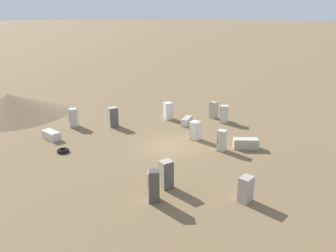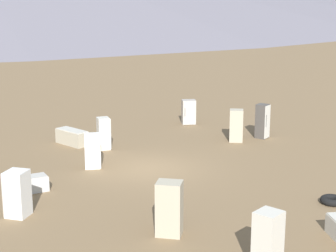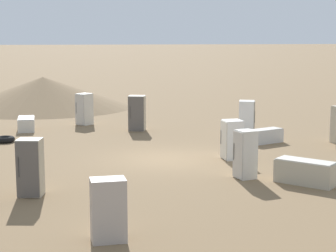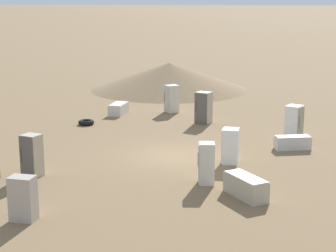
{
  "view_description": "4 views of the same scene",
  "coord_description": "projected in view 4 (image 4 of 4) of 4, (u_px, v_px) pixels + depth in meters",
  "views": [
    {
      "loc": [
        -18.64,
        -14.23,
        9.68
      ],
      "look_at": [
        0.26,
        0.38,
        1.48
      ],
      "focal_mm": 35.0,
      "sensor_mm": 36.0,
      "label": 1
    },
    {
      "loc": [
        4.03,
        23.18,
        7.5
      ],
      "look_at": [
        -1.09,
        -1.3,
        1.57
      ],
      "focal_mm": 60.0,
      "sensor_mm": 36.0,
      "label": 2
    },
    {
      "loc": [
        -5.98,
        -20.06,
        4.51
      ],
      "look_at": [
        -0.02,
        -0.41,
        1.34
      ],
      "focal_mm": 60.0,
      "sensor_mm": 36.0,
      "label": 3
    },
    {
      "loc": [
        3.32,
        -23.8,
        6.89
      ],
      "look_at": [
        -0.55,
        1.24,
        1.07
      ],
      "focal_mm": 60.0,
      "sensor_mm": 36.0,
      "label": 4
    }
  ],
  "objects": [
    {
      "name": "ground_plane",
      "position": [
        176.0,
        156.0,
        24.96
      ],
      "size": [
        1000.0,
        1000.0,
        0.0
      ],
      "primitive_type": "plane",
      "color": "brown"
    },
    {
      "name": "dirt_mound",
      "position": [
        169.0,
        76.0,
        42.81
      ],
      "size": [
        11.97,
        11.97,
        2.04
      ],
      "color": "#7F6647",
      "rests_on": "ground_plane"
    },
    {
      "name": "discarded_fridge_0",
      "position": [
        206.0,
        163.0,
        21.08
      ],
      "size": [
        0.68,
        0.67,
        1.6
      ],
      "rotation": [
        0.0,
        0.0,
        1.7
      ],
      "color": "beige",
      "rests_on": "ground_plane"
    },
    {
      "name": "discarded_fridge_1",
      "position": [
        293.0,
        143.0,
        26.04
      ],
      "size": [
        1.75,
        1.07,
        0.62
      ],
      "rotation": [
        0.0,
        0.0,
        1.86
      ],
      "color": "silver",
      "rests_on": "ground_plane"
    },
    {
      "name": "discarded_fridge_4",
      "position": [
        32.0,
        156.0,
        21.98
      ],
      "size": [
        0.84,
        0.83,
        1.68
      ],
      "rotation": [
        0.0,
        0.0,
        2.82
      ],
      "color": "#B2A88E",
      "rests_on": "ground_plane"
    },
    {
      "name": "discarded_fridge_5",
      "position": [
        230.0,
        146.0,
        23.74
      ],
      "size": [
        0.73,
        0.74,
        1.5
      ],
      "rotation": [
        0.0,
        0.0,
        1.52
      ],
      "color": "white",
      "rests_on": "ground_plane"
    },
    {
      "name": "discarded_fridge_6",
      "position": [
        246.0,
        187.0,
        19.75
      ],
      "size": [
        1.66,
        1.92,
        0.77
      ],
      "rotation": [
        0.0,
        0.0,
        0.63
      ],
      "color": "#B2A88E",
      "rests_on": "ground_plane"
    },
    {
      "name": "discarded_fridge_7",
      "position": [
        23.0,
        198.0,
        17.63
      ],
      "size": [
        0.82,
        0.65,
        1.44
      ],
      "rotation": [
        0.0,
        0.0,
        6.21
      ],
      "color": "#A89E93",
      "rests_on": "ground_plane"
    },
    {
      "name": "discarded_fridge_8",
      "position": [
        204.0,
        108.0,
        31.33
      ],
      "size": [
        1.0,
        0.96,
        1.76
      ],
      "rotation": [
        0.0,
        0.0,
        2.75
      ],
      "color": "#B2A88E",
      "rests_on": "ground_plane"
    },
    {
      "name": "discarded_fridge_9",
      "position": [
        119.0,
        109.0,
        33.87
      ],
      "size": [
        0.92,
        1.79,
        0.66
      ],
      "rotation": [
        0.0,
        0.0,
        6.21
      ],
      "color": "beige",
      "rests_on": "ground_plane"
    },
    {
      "name": "discarded_fridge_10",
      "position": [
        172.0,
        99.0,
        34.32
      ],
      "size": [
        0.98,
        0.96,
        1.68
      ],
      "rotation": [
        0.0,
        0.0,
        2.22
      ],
      "color": "beige",
      "rests_on": "ground_plane"
    },
    {
      "name": "discarded_fridge_11",
      "position": [
        294.0,
        121.0,
        28.16
      ],
      "size": [
        0.99,
        0.98,
        1.62
      ],
      "rotation": [
        0.0,
        0.0,
        4.24
      ],
      "color": "white",
      "rests_on": "ground_plane"
    },
    {
      "name": "scrap_tire",
      "position": [
        86.0,
        122.0,
        31.09
      ],
      "size": [
        0.88,
        0.88,
        0.26
      ],
      "color": "black",
      "rests_on": "ground_plane"
    }
  ]
}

